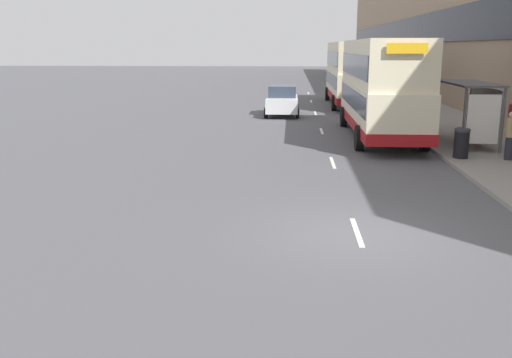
# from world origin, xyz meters

# --- Properties ---
(ground_plane) EXTENTS (220.00, 220.00, 0.00)m
(ground_plane) POSITION_xyz_m (0.00, 0.00, 0.00)
(ground_plane) COLOR #515156
(pavement) EXTENTS (5.00, 93.00, 0.14)m
(pavement) POSITION_xyz_m (6.50, 38.50, 0.07)
(pavement) COLOR gray
(pavement) RESTS_ON ground_plane
(terrace_facade) EXTENTS (3.10, 93.00, 12.10)m
(terrace_facade) POSITION_xyz_m (10.49, 38.50, 6.05)
(terrace_facade) COLOR #9E846B
(terrace_facade) RESTS_ON ground_plane
(lane_mark_0) EXTENTS (0.12, 2.00, 0.01)m
(lane_mark_0) POSITION_xyz_m (0.00, 0.12, 0.01)
(lane_mark_0) COLOR silver
(lane_mark_0) RESTS_ON ground_plane
(lane_mark_1) EXTENTS (0.12, 2.00, 0.01)m
(lane_mark_1) POSITION_xyz_m (0.00, 7.89, 0.01)
(lane_mark_1) COLOR silver
(lane_mark_1) RESTS_ON ground_plane
(lane_mark_2) EXTENTS (0.12, 2.00, 0.01)m
(lane_mark_2) POSITION_xyz_m (0.00, 15.65, 0.01)
(lane_mark_2) COLOR silver
(lane_mark_2) RESTS_ON ground_plane
(lane_mark_3) EXTENTS (0.12, 2.00, 0.01)m
(lane_mark_3) POSITION_xyz_m (0.00, 23.42, 0.01)
(lane_mark_3) COLOR silver
(lane_mark_3) RESTS_ON ground_plane
(lane_mark_4) EXTENTS (0.12, 2.00, 0.01)m
(lane_mark_4) POSITION_xyz_m (0.00, 31.19, 0.01)
(lane_mark_4) COLOR silver
(lane_mark_4) RESTS_ON ground_plane
(lane_mark_5) EXTENTS (0.12, 2.00, 0.01)m
(lane_mark_5) POSITION_xyz_m (0.00, 38.95, 0.01)
(lane_mark_5) COLOR silver
(lane_mark_5) RESTS_ON ground_plane
(bus_shelter) EXTENTS (1.60, 4.20, 2.48)m
(bus_shelter) POSITION_xyz_m (5.77, 11.08, 1.88)
(bus_shelter) COLOR #4C4C51
(bus_shelter) RESTS_ON ground_plane
(double_decker_bus_near) EXTENTS (2.85, 10.76, 4.30)m
(double_decker_bus_near) POSITION_xyz_m (2.47, 13.77, 2.28)
(double_decker_bus_near) COLOR beige
(double_decker_bus_near) RESTS_ON ground_plane
(double_decker_bus_ahead) EXTENTS (2.85, 11.03, 4.30)m
(double_decker_bus_ahead) POSITION_xyz_m (2.53, 28.29, 2.29)
(double_decker_bus_ahead) COLOR beige
(double_decker_bus_ahead) RESTS_ON ground_plane
(car_0) EXTENTS (2.01, 4.10, 1.76)m
(car_0) POSITION_xyz_m (-2.03, 21.97, 0.87)
(car_0) COLOR silver
(car_0) RESTS_ON ground_plane
(pedestrian_at_shelter) EXTENTS (0.32, 0.32, 1.60)m
(pedestrian_at_shelter) POSITION_xyz_m (8.26, 13.80, 0.96)
(pedestrian_at_shelter) COLOR #23232D
(pedestrian_at_shelter) RESTS_ON ground_plane
(pedestrian_1) EXTENTS (0.32, 0.32, 1.64)m
(pedestrian_1) POSITION_xyz_m (4.98, 13.97, 0.98)
(pedestrian_1) COLOR #23232D
(pedestrian_1) RESTS_ON ground_plane
(pedestrian_3) EXTENTS (0.33, 0.33, 1.68)m
(pedestrian_3) POSITION_xyz_m (6.12, 8.11, 1.00)
(pedestrian_3) COLOR #23232D
(pedestrian_3) RESTS_ON ground_plane
(pedestrian_4) EXTENTS (0.33, 0.33, 1.65)m
(pedestrian_4) POSITION_xyz_m (7.17, 15.66, 0.98)
(pedestrian_4) COLOR #23232D
(pedestrian_4) RESTS_ON ground_plane
(litter_bin) EXTENTS (0.55, 0.55, 1.05)m
(litter_bin) POSITION_xyz_m (4.55, 8.34, 0.67)
(litter_bin) COLOR black
(litter_bin) RESTS_ON ground_plane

